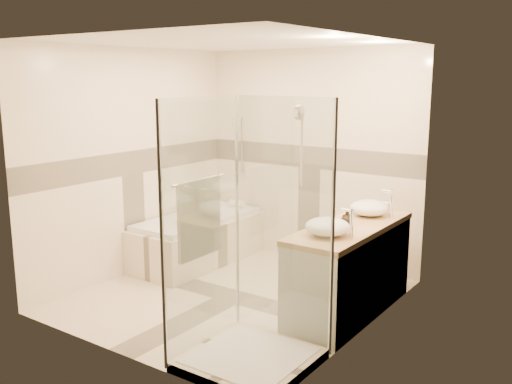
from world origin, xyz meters
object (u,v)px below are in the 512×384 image
Objects in this scene: vessel_sink_near at (369,208)px; amenity_bottle_a at (347,218)px; vanity at (349,269)px; vessel_sink_far at (327,227)px; bathtub at (198,237)px; shower_enclosure at (243,297)px; amenity_bottle_b at (347,218)px.

vessel_sink_near is 2.56× the size of amenity_bottle_a.
vessel_sink_far is (-0.02, -0.42, 0.50)m from vanity.
bathtub is 2.35m from vessel_sink_far.
vessel_sink_near is at bearing 90.00° from vessel_sink_far.
shower_enclosure is 0.99m from vessel_sink_far.
amenity_bottle_a reaches higher than bathtub.
shower_enclosure is at bearing -107.80° from vessel_sink_far.
vanity is 4.22× the size of vessel_sink_near.
shower_enclosure is at bearing -102.97° from vanity.
amenity_bottle_b is at bearing 90.00° from vessel_sink_far.
vessel_sink_far is 0.39m from amenity_bottle_a.
bathtub is at bearing 170.75° from vanity.
vanity is 10.80× the size of amenity_bottle_a.
shower_enclosure is (1.86, -1.62, 0.20)m from bathtub.
shower_enclosure is 5.30× the size of vessel_sink_far.
bathtub is 4.43× the size of vessel_sink_near.
vessel_sink_far is at bearing 72.20° from shower_enclosure.
shower_enclosure reaches higher than amenity_bottle_b.
bathtub is 2.47m from shower_enclosure.
vessel_sink_near is at bearing 2.64° from bathtub.
shower_enclosure is (-0.29, -1.27, 0.08)m from vanity.
shower_enclosure is at bearing -102.50° from amenity_bottle_b.
shower_enclosure reaches higher than vessel_sink_near.
bathtub is 2.22m from vessel_sink_near.
vessel_sink_near is (-0.02, 0.45, 0.50)m from vanity.
vessel_sink_near is at bearing 90.00° from amenity_bottle_a.
vanity reaches higher than bathtub.
vessel_sink_far is 0.38m from amenity_bottle_b.
shower_enclosure reaches higher than amenity_bottle_a.
amenity_bottle_b is (0.00, -0.49, -0.00)m from vessel_sink_near.
vessel_sink_near reaches higher than bathtub.
amenity_bottle_a reaches higher than amenity_bottle_b.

